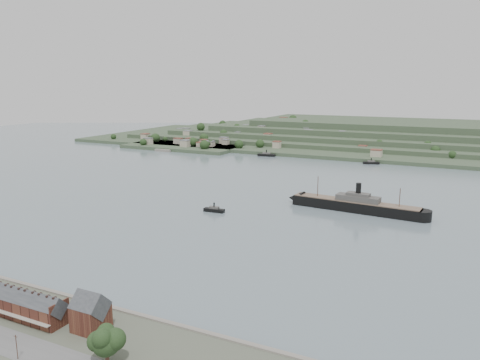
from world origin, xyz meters
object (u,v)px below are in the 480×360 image
at_px(terrace_row, 5,299).
at_px(tugboat, 214,210).
at_px(gabled_building, 91,313).
at_px(steamship, 352,205).
at_px(fig_tree, 106,341).

relative_size(terrace_row, tugboat, 3.86).
distance_m(gabled_building, tugboat, 157.77).
xyz_separation_m(gabled_building, steamship, (42.16, 196.02, -3.90)).
bearing_deg(terrace_row, fig_tree, -8.90).
bearing_deg(steamship, terrace_row, -111.71).
xyz_separation_m(terrace_row, tugboat, (-1.09, 156.85, -5.28)).
distance_m(steamship, fig_tree, 210.20).
bearing_deg(fig_tree, steamship, 83.47).
distance_m(terrace_row, gabled_building, 37.74).
bearing_deg(terrace_row, tugboat, 90.40).
bearing_deg(terrace_row, gabled_building, 6.12).
bearing_deg(fig_tree, gabled_building, 145.08).
bearing_deg(gabled_building, steamship, 77.86).
xyz_separation_m(steamship, fig_tree, (-23.88, -208.77, 5.11)).
xyz_separation_m(terrace_row, steamship, (79.66, 200.04, -2.56)).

